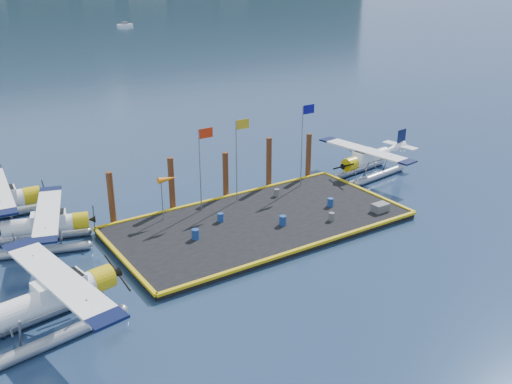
% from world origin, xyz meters
% --- Properties ---
extents(ground, '(4000.00, 4000.00, 0.00)m').
position_xyz_m(ground, '(0.00, 0.00, 0.00)').
color(ground, navy).
rests_on(ground, ground).
extents(dock, '(20.00, 10.00, 0.40)m').
position_xyz_m(dock, '(0.00, 0.00, 0.20)').
color(dock, black).
rests_on(dock, ground).
extents(dock_bumpers, '(20.25, 10.25, 0.18)m').
position_xyz_m(dock_bumpers, '(0.00, 0.00, 0.49)').
color(dock_bumpers, gold).
rests_on(dock_bumpers, dock).
extents(seaplane_a, '(9.64, 10.56, 3.73)m').
position_xyz_m(seaplane_a, '(-15.15, -4.55, 1.63)').
color(seaplane_a, '#9296A0').
rests_on(seaplane_a, ground).
extents(seaplane_b, '(8.49, 9.10, 3.25)m').
position_xyz_m(seaplane_b, '(-13.23, 4.82, 1.42)').
color(seaplane_b, '#9296A0').
rests_on(seaplane_b, ground).
extents(seaplane_d, '(8.48, 9.33, 3.30)m').
position_xyz_m(seaplane_d, '(13.22, 3.26, 1.44)').
color(seaplane_d, '#9296A0').
rests_on(seaplane_d, ground).
extents(drum_0, '(0.48, 0.48, 0.67)m').
position_xyz_m(drum_0, '(-5.05, -0.12, 0.73)').
color(drum_0, navy).
rests_on(drum_0, dock).
extents(drum_1, '(0.40, 0.40, 0.56)m').
position_xyz_m(drum_1, '(4.15, -2.73, 0.68)').
color(drum_1, '#57575C').
rests_on(drum_1, dock).
extents(drum_2, '(0.44, 0.44, 0.62)m').
position_xyz_m(drum_2, '(5.70, -0.78, 0.71)').
color(drum_2, navy).
rests_on(drum_2, dock).
extents(drum_3, '(0.47, 0.47, 0.66)m').
position_xyz_m(drum_3, '(0.88, -1.49, 0.73)').
color(drum_3, navy).
rests_on(drum_3, dock).
extents(drum_4, '(0.40, 0.40, 0.56)m').
position_xyz_m(drum_4, '(3.59, 3.02, 0.68)').
color(drum_4, '#57575C').
rests_on(drum_4, dock).
extents(drum_5, '(0.43, 0.43, 0.60)m').
position_xyz_m(drum_5, '(-2.35, 1.33, 0.70)').
color(drum_5, navy).
rests_on(drum_5, dock).
extents(crate, '(1.17, 0.78, 0.59)m').
position_xyz_m(crate, '(8.10, -3.46, 0.69)').
color(crate, '#57575C').
rests_on(crate, dock).
extents(flagpole_red, '(1.14, 0.08, 6.00)m').
position_xyz_m(flagpole_red, '(-2.29, 3.80, 4.40)').
color(flagpole_red, gray).
rests_on(flagpole_red, dock).
extents(flagpole_yellow, '(1.14, 0.08, 6.20)m').
position_xyz_m(flagpole_yellow, '(0.70, 3.80, 4.51)').
color(flagpole_yellow, gray).
rests_on(flagpole_yellow, dock).
extents(flagpole_blue, '(1.14, 0.08, 6.50)m').
position_xyz_m(flagpole_blue, '(6.70, 3.80, 4.69)').
color(flagpole_blue, gray).
rests_on(flagpole_blue, dock).
extents(windsock, '(1.40, 0.44, 3.12)m').
position_xyz_m(windsock, '(-5.03, 3.80, 3.23)').
color(windsock, gray).
rests_on(windsock, dock).
extents(piling_0, '(0.44, 0.44, 4.00)m').
position_xyz_m(piling_0, '(-8.50, 5.40, 2.00)').
color(piling_0, '#4B2A15').
rests_on(piling_0, ground).
extents(piling_1, '(0.44, 0.44, 4.20)m').
position_xyz_m(piling_1, '(-4.00, 5.40, 2.10)').
color(piling_1, '#4B2A15').
rests_on(piling_1, ground).
extents(piling_2, '(0.44, 0.44, 3.80)m').
position_xyz_m(piling_2, '(0.50, 5.40, 1.90)').
color(piling_2, '#4B2A15').
rests_on(piling_2, ground).
extents(piling_3, '(0.44, 0.44, 4.30)m').
position_xyz_m(piling_3, '(4.50, 5.40, 2.15)').
color(piling_3, '#4B2A15').
rests_on(piling_3, ground).
extents(piling_4, '(0.44, 0.44, 4.00)m').
position_xyz_m(piling_4, '(8.50, 5.40, 2.00)').
color(piling_4, '#4B2A15').
rests_on(piling_4, ground).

